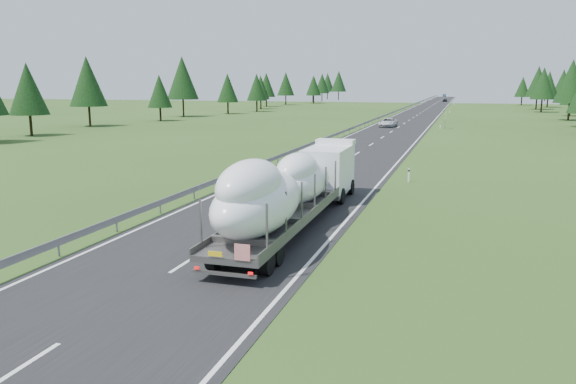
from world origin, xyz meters
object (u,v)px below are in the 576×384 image
(highway_sign, at_px, (445,117))
(distant_van, at_px, (388,122))
(boat_truck, at_px, (290,186))
(distant_car_dark, at_px, (445,100))
(distant_car_blue, at_px, (444,95))

(highway_sign, height_order, distant_van, highway_sign)
(boat_truck, relative_size, distant_car_dark, 4.79)
(highway_sign, relative_size, boat_truck, 0.14)
(distant_car_dark, height_order, distant_car_blue, distant_car_blue)
(highway_sign, bearing_deg, distant_van, 171.27)
(distant_car_blue, bearing_deg, highway_sign, -90.40)
(distant_car_dark, xyz_separation_m, distant_car_blue, (-3.28, 82.69, 0.10))
(distant_van, height_order, distant_car_dark, distant_van)
(highway_sign, distance_m, boat_truck, 65.26)
(distant_van, bearing_deg, distant_car_blue, 92.70)
(boat_truck, height_order, distant_van, boat_truck)
(highway_sign, bearing_deg, distant_car_dark, 92.05)
(boat_truck, bearing_deg, distant_car_dark, 90.00)
(boat_truck, height_order, distant_car_dark, boat_truck)
(boat_truck, distance_m, distant_car_blue, 282.80)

